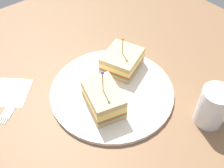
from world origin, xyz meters
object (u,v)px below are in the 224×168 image
Objects in this scene: napkin at (11,92)px; fork at (11,106)px; sandwich_half_front at (103,99)px; plate at (112,91)px; sandwich_half_back at (122,61)px; drink_glass at (212,108)px.

napkin is 0.84× the size of fork.
napkin is at bearing -52.53° from sandwich_half_front.
sandwich_half_back reaches higher than plate.
napkin is at bearing -113.64° from fork.
plate reaches higher than fork.
sandwich_half_back reaches higher than drink_glass.
fork is (20.99, -11.53, -0.34)cm from plate.
fork reaches higher than napkin.
sandwich_half_front reaches higher than napkin.
sandwich_half_back reaches higher than fork.
sandwich_half_back reaches higher than napkin.
drink_glass is at bearing 100.33° from sandwich_half_back.
drink_glass is at bearing 133.72° from sandwich_half_front.
sandwich_half_front is 1.04× the size of fork.
sandwich_half_front is at bearing 31.59° from sandwich_half_back.
fork is (1.85, 4.22, 0.10)cm from napkin.
sandwich_half_front is 21.96cm from fork.
drink_glass is at bearing 130.59° from napkin.
drink_glass is 0.84× the size of fork.
drink_glass reaches higher than napkin.
drink_glass is (-11.35, 19.83, 3.59)cm from plate.
plate is 23.13cm from drink_glass.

